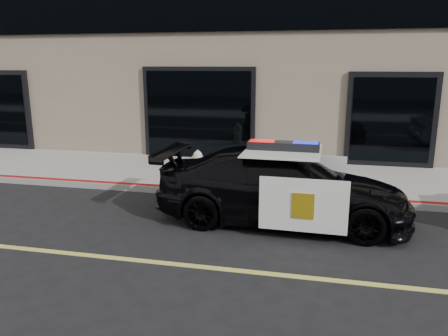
# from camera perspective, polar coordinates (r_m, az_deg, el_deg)

# --- Properties ---
(ground) EXTENTS (120.00, 120.00, 0.00)m
(ground) POSITION_cam_1_polar(r_m,az_deg,el_deg) (6.99, -11.03, -11.80)
(ground) COLOR black
(ground) RESTS_ON ground
(sidewalk_n) EXTENTS (60.00, 3.50, 0.15)m
(sidewalk_n) POSITION_cam_1_polar(r_m,az_deg,el_deg) (11.68, -0.79, -0.81)
(sidewalk_n) COLOR gray
(sidewalk_n) RESTS_ON ground
(police_car) EXTENTS (2.28, 4.82, 1.55)m
(police_car) POSITION_cam_1_polar(r_m,az_deg,el_deg) (8.33, 7.62, -2.36)
(police_car) COLOR black
(police_car) RESTS_ON ground
(fire_hydrant) EXTENTS (0.34, 0.47, 0.75)m
(fire_hydrant) POSITION_cam_1_polar(r_m,az_deg,el_deg) (10.71, -3.45, 0.21)
(fire_hydrant) COLOR beige
(fire_hydrant) RESTS_ON sidewalk_n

